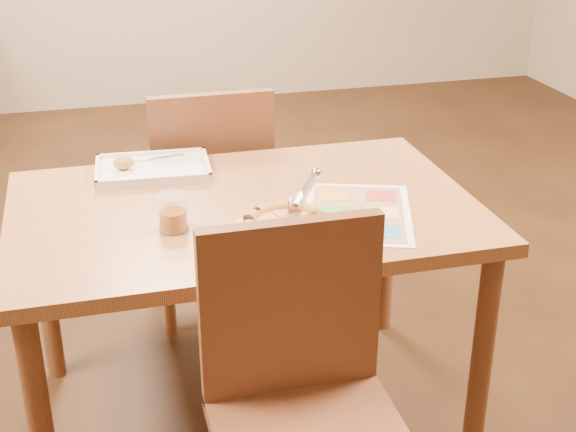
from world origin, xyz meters
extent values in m
plane|color=black|center=(0.00, 0.00, 0.00)|extent=(7.00, 7.00, 0.00)
cube|color=#A46E41|center=(0.00, 0.00, 0.70)|extent=(1.30, 0.85, 0.04)
cylinder|color=brown|center=(-0.59, -0.36, 0.34)|extent=(0.06, 0.06, 0.68)
cylinder|color=brown|center=(-0.59, 0.36, 0.34)|extent=(0.06, 0.06, 0.68)
cylinder|color=brown|center=(0.59, -0.36, 0.34)|extent=(0.06, 0.06, 0.68)
cylinder|color=brown|center=(0.59, 0.36, 0.34)|extent=(0.06, 0.06, 0.68)
cube|color=brown|center=(0.00, -0.51, 0.68)|extent=(0.42, 0.04, 0.45)
cube|color=brown|center=(0.00, 0.70, 0.45)|extent=(0.42, 0.42, 0.04)
cube|color=brown|center=(0.00, 0.51, 0.68)|extent=(0.42, 0.04, 0.45)
cylinder|color=white|center=(0.07, -0.21, 0.73)|extent=(0.34, 0.34, 0.01)
cylinder|color=#DA894A|center=(0.07, -0.20, 0.74)|extent=(0.22, 0.22, 0.01)
cylinder|color=#D8B775|center=(0.07, -0.20, 0.75)|extent=(0.18, 0.18, 0.01)
torus|color=#DA894A|center=(0.07, -0.20, 0.75)|extent=(0.23, 0.23, 0.03)
cylinder|color=silver|center=(0.09, -0.21, 0.79)|extent=(0.06, 0.07, 0.09)
cube|color=silver|center=(0.14, -0.16, 0.82)|extent=(0.10, 0.11, 0.06)
cube|color=silver|center=(-0.22, 0.31, 0.73)|extent=(0.36, 0.26, 0.02)
cube|color=silver|center=(-0.22, 0.31, 0.74)|extent=(0.17, 0.03, 0.00)
ellipsoid|color=#BE9244|center=(-0.31, 0.31, 0.76)|extent=(0.06, 0.05, 0.04)
cylinder|color=#7F3909|center=(-0.21, -0.11, 0.75)|extent=(0.07, 0.07, 0.05)
cylinder|color=white|center=(-0.21, -0.11, 0.77)|extent=(0.08, 0.08, 0.10)
cube|color=white|center=(0.29, -0.14, 0.72)|extent=(0.41, 0.48, 0.00)
camera|label=1|loc=(-0.40, -2.02, 1.63)|focal=50.00mm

